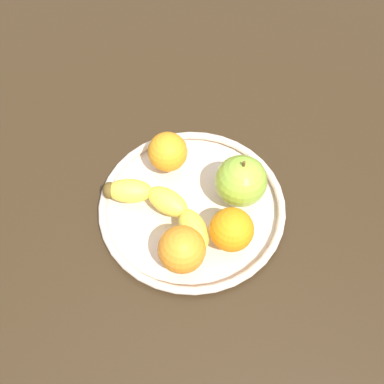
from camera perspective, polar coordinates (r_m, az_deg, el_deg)
ground_plane at (r=70.01cm, az=-0.00°, el=-2.98°), size 158.19×158.19×4.00cm
fruit_bowl at (r=67.48cm, az=-0.00°, el=-1.77°), size 28.33×28.33×1.80cm
banana at (r=64.47cm, az=-4.05°, el=-1.82°), size 18.99×8.43×3.62cm
apple at (r=64.61cm, az=6.31°, el=1.42°), size 7.66×7.66×8.46cm
orange_front_left at (r=68.37cm, az=-3.15°, el=5.18°), size 6.16×6.16×6.16cm
orange_back_left at (r=59.51cm, az=-1.33°, el=-7.40°), size 6.53×6.53×6.53cm
orange_back_right at (r=61.23cm, az=5.10°, el=-4.84°), size 6.21×6.21×6.21cm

